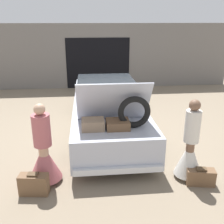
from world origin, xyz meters
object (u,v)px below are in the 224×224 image
object	(u,v)px
suitcase_beside_left_person	(34,184)
person_right	(190,151)
person_left	(44,155)
suitcase_beside_right_person	(200,177)
car	(107,108)

from	to	relation	value
suitcase_beside_left_person	person_right	bearing A→B (deg)	4.70
person_left	person_right	size ratio (longest dim) A/B	0.98
person_right	suitcase_beside_right_person	size ratio (longest dim) A/B	2.90
car	suitcase_beside_right_person	size ratio (longest dim) A/B	9.76
car	suitcase_beside_right_person	distance (m)	3.29
person_right	suitcase_beside_right_person	world-z (taller)	person_right
person_left	car	bearing A→B (deg)	149.91
car	person_right	world-z (taller)	car
car	person_right	bearing A→B (deg)	-62.20
suitcase_beside_left_person	suitcase_beside_right_person	bearing A→B (deg)	-0.32
car	suitcase_beside_left_person	xyz separation A→B (m)	(-1.54, -2.86, -0.42)
person_left	suitcase_beside_right_person	bearing A→B (deg)	81.25
car	suitcase_beside_right_person	world-z (taller)	car
car	person_left	bearing A→B (deg)	-119.22
person_left	suitcase_beside_left_person	distance (m)	0.55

